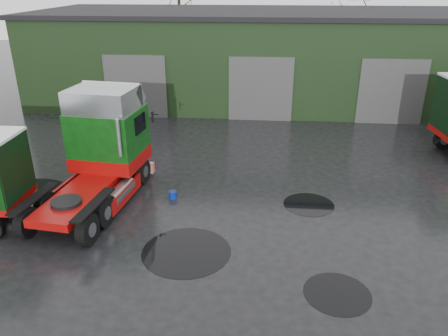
% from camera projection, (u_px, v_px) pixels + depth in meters
% --- Properties ---
extents(ground, '(100.00, 100.00, 0.00)m').
position_uv_depth(ground, '(197.00, 235.00, 15.57)').
color(ground, black).
extents(warehouse, '(32.40, 12.40, 6.30)m').
position_uv_depth(warehouse, '(262.00, 55.00, 32.39)').
color(warehouse, black).
rests_on(warehouse, ground).
extents(hero_tractor, '(3.83, 7.44, 4.44)m').
position_uv_depth(hero_tractor, '(86.00, 155.00, 16.64)').
color(hero_tractor, '#0B3D0E').
rests_on(hero_tractor, ground).
extents(wash_bucket, '(0.42, 0.42, 0.31)m').
position_uv_depth(wash_bucket, '(173.00, 195.00, 18.13)').
color(wash_bucket, '#061F93').
rests_on(wash_bucket, ground).
extents(tree_back_a, '(4.40, 4.40, 9.50)m').
position_uv_depth(tree_back_a, '(180.00, 20.00, 41.53)').
color(tree_back_a, black).
rests_on(tree_back_a, ground).
extents(tree_back_b, '(4.40, 4.40, 7.50)m').
position_uv_depth(tree_back_b, '(350.00, 32.00, 40.62)').
color(tree_back_b, black).
rests_on(tree_back_b, ground).
extents(puddle_0, '(3.01, 3.01, 0.01)m').
position_uv_depth(puddle_0, '(186.00, 252.00, 14.63)').
color(puddle_0, black).
rests_on(puddle_0, ground).
extents(puddle_1, '(2.05, 2.05, 0.01)m').
position_uv_depth(puddle_1, '(309.00, 204.00, 17.66)').
color(puddle_1, black).
rests_on(puddle_1, ground).
extents(puddle_2, '(3.45, 3.45, 0.01)m').
position_uv_depth(puddle_2, '(26.00, 196.00, 18.36)').
color(puddle_2, black).
rests_on(puddle_2, ground).
extents(puddle_3, '(1.97, 1.97, 0.01)m').
position_uv_depth(puddle_3, '(337.00, 294.00, 12.68)').
color(puddle_3, black).
rests_on(puddle_3, ground).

